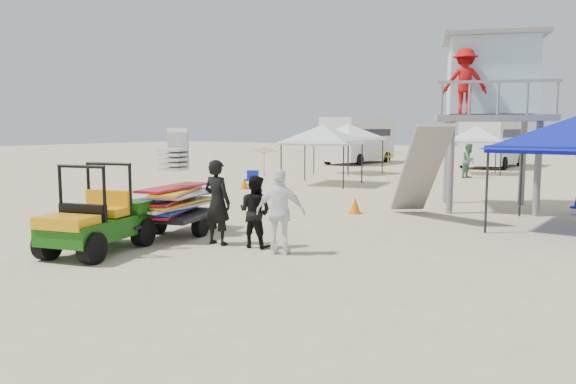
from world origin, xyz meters
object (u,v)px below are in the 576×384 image
Objects in this scene: surf_trailer at (178,197)px; man_left at (217,202)px; lifeguard_tower at (490,83)px; utility_cart at (95,212)px; canopy_blue at (576,122)px.

surf_trailer is 1.40× the size of man_left.
surf_trailer is 10.43m from lifeguard_tower.
canopy_blue is (7.66, 8.34, 1.86)m from utility_cart.
man_left is (1.52, -0.30, 0.01)m from surf_trailer.
lifeguard_tower is at bearing 61.28° from surf_trailer.
canopy_blue is at bearing -44.04° from lifeguard_tower.
lifeguard_tower is (3.29, 9.06, 3.01)m from man_left.
surf_trailer reaches higher than utility_cart.
man_left is at bearing 53.21° from utility_cart.
lifeguard_tower is 1.52× the size of canopy_blue.
man_left is at bearing -134.22° from canopy_blue.
surf_trailer is at bearing 89.87° from utility_cart.
man_left is 0.35× the size of lifeguard_tower.
surf_trailer reaches higher than man_left.
surf_trailer is 0.49× the size of lifeguard_tower.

